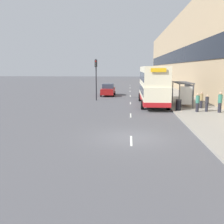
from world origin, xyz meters
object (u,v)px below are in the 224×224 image
pedestrian_2 (197,102)px  pedestrian_3 (207,103)px  litter_bin (178,105)px  double_decker_bus_near (153,85)px  traffic_light_far_kerb (96,73)px  bus_shelter (185,89)px  pedestrian_1 (201,100)px  pedestrian_at_shelter (220,102)px  car_0 (108,90)px

pedestrian_2 → pedestrian_3: pedestrian_2 is taller
pedestrian_3 → litter_bin: pedestrian_3 is taller
double_decker_bus_near → pedestrian_3: 6.76m
pedestrian_2 → traffic_light_far_kerb: size_ratio=0.33×
bus_shelter → litter_bin: (-1.22, -3.25, -1.21)m
double_decker_bus_near → pedestrian_2: double_decker_bus_near is taller
bus_shelter → pedestrian_1: (1.30, -1.80, -0.90)m
double_decker_bus_near → pedestrian_at_shelter: size_ratio=5.43×
bus_shelter → double_decker_bus_near: (-3.30, 1.02, 0.41)m
pedestrian_3 → traffic_light_far_kerb: traffic_light_far_kerb is taller
bus_shelter → double_decker_bus_near: 3.47m
pedestrian_at_shelter → traffic_light_far_kerb: 15.50m
car_0 → pedestrian_1: 16.02m
pedestrian_1 → litter_bin: (-2.52, -1.45, -0.31)m
bus_shelter → pedestrian_2: bearing=-84.8°
traffic_light_far_kerb → car_0: bearing=79.5°
pedestrian_3 → car_0: bearing=126.2°
pedestrian_at_shelter → pedestrian_2: size_ratio=1.08×
bus_shelter → double_decker_bus_near: double_decker_bus_near is taller
pedestrian_at_shelter → pedestrian_3: 1.12m
bus_shelter → car_0: 13.85m
pedestrian_2 → traffic_light_far_kerb: (-10.53, 8.66, 2.50)m
pedestrian_at_shelter → double_decker_bus_near: bearing=137.2°
bus_shelter → pedestrian_3: bus_shelter is taller
bus_shelter → pedestrian_2: size_ratio=2.43×
pedestrian_3 → litter_bin: 2.55m
pedestrian_1 → litter_bin: size_ratio=1.56×
litter_bin → double_decker_bus_near: bearing=115.9°
traffic_light_far_kerb → bus_shelter: bearing=-24.9°
car_0 → pedestrian_3: (10.38, -14.17, 0.06)m
bus_shelter → pedestrian_at_shelter: (2.30, -4.16, -0.78)m
litter_bin → traffic_light_far_kerb: traffic_light_far_kerb is taller
double_decker_bus_near → traffic_light_far_kerb: 7.90m
pedestrian_1 → pedestrian_3: (-0.04, -2.00, -0.03)m
pedestrian_at_shelter → pedestrian_2: bearing=173.8°
traffic_light_far_kerb → litter_bin: bearing=-41.7°
pedestrian_1 → bus_shelter: bearing=125.8°
double_decker_bus_near → traffic_light_far_kerb: bearing=151.7°
pedestrian_1 → litter_bin: 2.92m
pedestrian_at_shelter → pedestrian_2: (-1.94, 0.21, -0.07)m
car_0 → pedestrian_3: car_0 is taller
pedestrian_2 → litter_bin: 1.76m
double_decker_bus_near → litter_bin: bearing=-64.1°
car_0 → pedestrian_at_shelter: (11.42, -14.53, 0.21)m
pedestrian_2 → pedestrian_3: bearing=9.3°
double_decker_bus_near → pedestrian_1: (4.59, -2.82, -1.31)m
bus_shelter → traffic_light_far_kerb: size_ratio=0.80×
pedestrian_at_shelter → traffic_light_far_kerb: traffic_light_far_kerb is taller
pedestrian_1 → pedestrian_2: 2.34m
traffic_light_far_kerb → double_decker_bus_near: bearing=-28.3°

